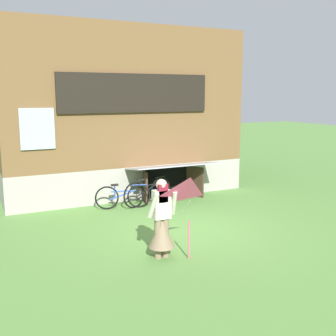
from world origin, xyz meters
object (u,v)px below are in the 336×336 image
(kite, at_px, (190,198))
(bicycle_black, at_px, (148,192))
(person, at_px, (162,225))
(bicycle_blue, at_px, (123,196))

(kite, distance_m, bicycle_black, 4.50)
(person, height_order, kite, kite)
(person, height_order, bicycle_blue, person)
(kite, relative_size, bicycle_blue, 1.04)
(kite, height_order, bicycle_black, kite)
(person, bearing_deg, bicycle_blue, 63.31)
(bicycle_black, height_order, bicycle_blue, bicycle_black)
(bicycle_blue, bearing_deg, kite, -78.81)
(person, relative_size, bicycle_blue, 1.03)
(bicycle_black, bearing_deg, kite, -121.19)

